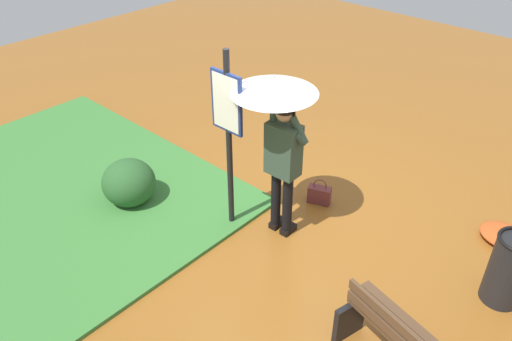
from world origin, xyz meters
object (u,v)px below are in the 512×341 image
object	(u,v)px
person_with_umbrella	(278,118)
handbag	(319,194)
info_sign_post	(228,123)
trash_bin	(509,269)

from	to	relation	value
person_with_umbrella	handbag	bearing A→B (deg)	-96.38
info_sign_post	trash_bin	bearing A→B (deg)	-160.84
info_sign_post	handbag	size ratio (longest dim) A/B	6.22
person_with_umbrella	info_sign_post	size ratio (longest dim) A/B	0.89
info_sign_post	handbag	xyz separation A→B (m)	(-0.56, -1.11, -1.32)
person_with_umbrella	trash_bin	bearing A→B (deg)	-163.92
trash_bin	info_sign_post	bearing A→B (deg)	19.16
info_sign_post	handbag	distance (m)	1.81
handbag	info_sign_post	bearing A→B (deg)	63.33
person_with_umbrella	trash_bin	world-z (taller)	person_with_umbrella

